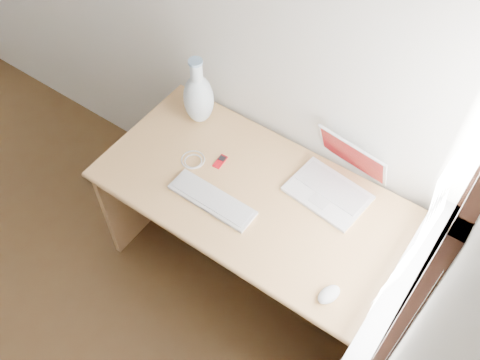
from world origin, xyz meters
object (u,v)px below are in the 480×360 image
Objects in this scene: desk at (263,207)px; laptop at (334,180)px; external_keyboard at (212,200)px; vase at (198,97)px.

desk is 0.40m from laptop.
vase reaches higher than external_keyboard.
vase is at bearing 134.31° from external_keyboard.
laptop is 0.91× the size of external_keyboard.
external_keyboard is at bearing -46.35° from vase.
external_keyboard is (-0.12, -0.22, 0.22)m from desk.
external_keyboard is at bearing -130.57° from laptop.
vase is (-0.34, 0.35, 0.14)m from external_keyboard.
desk is 3.47× the size of external_keyboard.
desk is 3.81× the size of vase.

